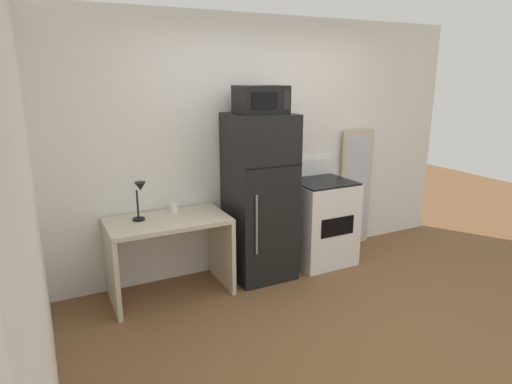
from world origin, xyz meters
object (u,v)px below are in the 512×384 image
at_px(desk, 169,243).
at_px(leaning_mirror, 356,188).
at_px(microwave, 261,100).
at_px(coffee_mug, 174,208).
at_px(refrigerator, 260,197).
at_px(oven_range, 320,221).
at_px(desk_lamp, 140,195).

height_order(desk, leaning_mirror, leaning_mirror).
relative_size(microwave, leaning_mirror, 0.33).
relative_size(desk, coffee_mug, 11.44).
relative_size(refrigerator, leaning_mirror, 1.19).
xyz_separation_m(desk, oven_range, (1.70, 0.01, -0.05)).
distance_m(desk, oven_range, 1.70).
xyz_separation_m(refrigerator, oven_range, (0.75, 0.00, -0.36)).
relative_size(desk, oven_range, 0.99).
distance_m(coffee_mug, refrigerator, 0.85).
distance_m(microwave, leaning_mirror, 1.82).
distance_m(refrigerator, oven_range, 0.84).
distance_m(coffee_mug, microwave, 1.31).
bearing_deg(refrigerator, microwave, -89.67).
bearing_deg(leaning_mirror, coffee_mug, -177.24).
bearing_deg(leaning_mirror, refrigerator, -169.83).
distance_m(desk, refrigerator, 1.00).
distance_m(coffee_mug, leaning_mirror, 2.27).
bearing_deg(refrigerator, oven_range, 0.10).
xyz_separation_m(microwave, oven_range, (0.75, 0.02, -1.32)).
distance_m(microwave, oven_range, 1.52).
xyz_separation_m(desk, refrigerator, (0.95, 0.01, 0.31)).
xyz_separation_m(coffee_mug, oven_range, (1.59, -0.15, -0.33)).
relative_size(oven_range, leaning_mirror, 0.79).
bearing_deg(refrigerator, coffee_mug, 170.03).
relative_size(coffee_mug, refrigerator, 0.06).
relative_size(coffee_mug, leaning_mirror, 0.07).
bearing_deg(desk, leaning_mirror, 6.31).
distance_m(desk_lamp, coffee_mug, 0.39).
xyz_separation_m(microwave, leaning_mirror, (1.43, 0.28, -1.09)).
xyz_separation_m(coffee_mug, refrigerator, (0.84, -0.15, 0.03)).
bearing_deg(desk_lamp, microwave, -3.94).
bearing_deg(leaning_mirror, desk_lamp, -175.66).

